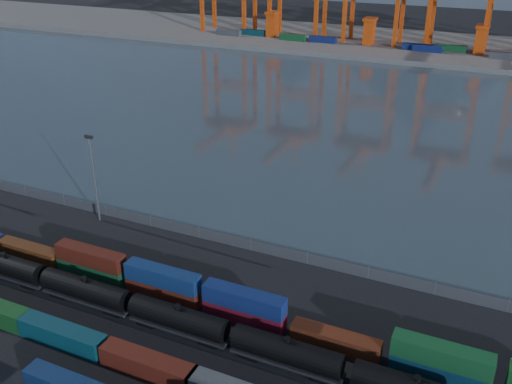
% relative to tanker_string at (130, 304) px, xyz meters
% --- Properties ---
extents(ground, '(700.00, 700.00, 0.00)m').
position_rel_tanker_string_xyz_m(ground, '(7.50, -4.80, -2.26)').
color(ground, black).
rests_on(ground, ground).
extents(harbor_water, '(700.00, 700.00, 0.00)m').
position_rel_tanker_string_xyz_m(harbor_water, '(7.50, 100.20, -2.25)').
color(harbor_water, '#334149').
rests_on(harbor_water, ground).
extents(far_quay, '(700.00, 70.00, 2.00)m').
position_rel_tanker_string_xyz_m(far_quay, '(7.50, 205.20, -1.26)').
color(far_quay, '#514F4C').
rests_on(far_quay, ground).
extents(container_row_mid, '(142.91, 2.60, 5.53)m').
position_rel_tanker_string_xyz_m(container_row_mid, '(-7.13, -8.21, -0.64)').
color(container_row_mid, '#45474B').
rests_on(container_row_mid, ground).
extents(container_row_north, '(141.00, 2.39, 5.10)m').
position_rel_tanker_string_xyz_m(container_row_north, '(12.39, 5.67, -0.08)').
color(container_row_north, navy).
rests_on(container_row_north, ground).
extents(tanker_string, '(92.14, 3.15, 4.50)m').
position_rel_tanker_string_xyz_m(tanker_string, '(0.00, 0.00, 0.00)').
color(tanker_string, black).
rests_on(tanker_string, ground).
extents(waterfront_fence, '(160.12, 0.12, 2.20)m').
position_rel_tanker_string_xyz_m(waterfront_fence, '(7.50, 23.20, -1.25)').
color(waterfront_fence, '#595B5E').
rests_on(waterfront_fence, ground).
extents(yard_light_mast, '(1.60, 0.40, 16.60)m').
position_rel_tanker_string_xyz_m(yard_light_mast, '(-22.50, 21.20, 7.04)').
color(yard_light_mast, slate).
rests_on(yard_light_mast, ground).
extents(quay_containers, '(172.58, 10.99, 2.60)m').
position_rel_tanker_string_xyz_m(quay_containers, '(-3.50, 190.66, 1.04)').
color(quay_containers, navy).
rests_on(quay_containers, far_quay).
extents(straddle_carriers, '(140.00, 7.00, 11.10)m').
position_rel_tanker_string_xyz_m(straddle_carriers, '(5.00, 195.20, 5.56)').
color(straddle_carriers, '#E34A10').
rests_on(straddle_carriers, far_quay).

